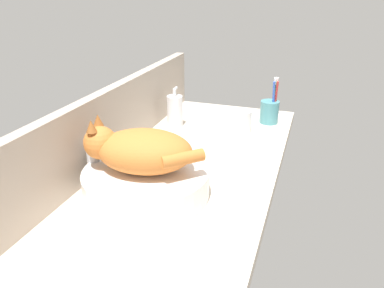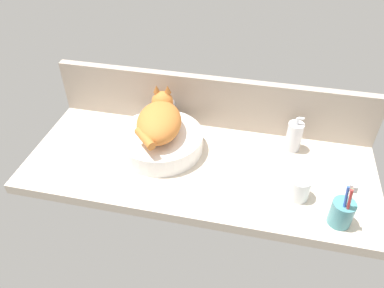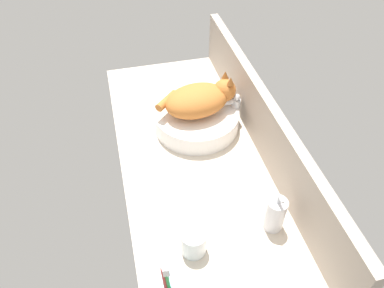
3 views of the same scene
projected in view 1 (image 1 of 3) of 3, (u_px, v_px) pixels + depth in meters
ground_plane at (184, 176)px, 115.64cm from camera, size 132.95×54.82×4.00cm
backsplash_panel at (108, 126)px, 117.69cm from camera, size 132.95×3.60×22.86cm
sink_basin at (147, 183)px, 100.13cm from camera, size 33.59×33.59×7.69cm
cat at (140, 150)px, 96.36cm from camera, size 20.90×32.30×14.00cm
faucet at (97, 162)px, 103.43cm from camera, size 3.60×11.82×13.60cm
soap_dispenser at (175, 111)px, 147.11cm from camera, size 6.17×6.17×15.48cm
toothbrush_cup at (270, 111)px, 150.72cm from camera, size 7.44×7.44×18.67cm
water_glass at (241, 122)px, 142.41cm from camera, size 7.73×7.73×8.43cm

